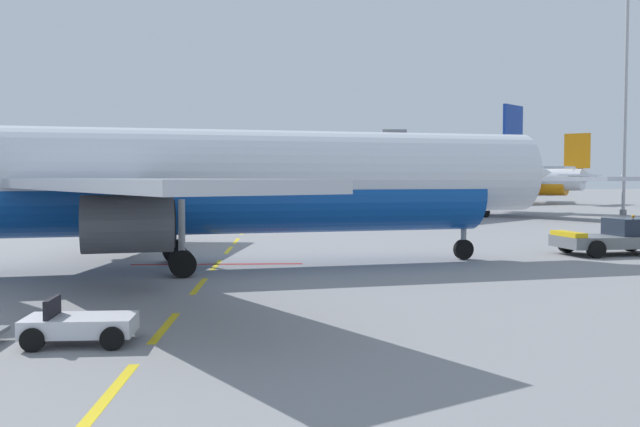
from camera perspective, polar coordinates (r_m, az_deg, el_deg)
ground at (r=54.67m, az=17.42°, el=-1.49°), size 400.00×400.00×0.00m
apron_paint_markings at (r=49.63m, az=-6.40°, el=-1.80°), size 8.00×96.98×0.01m
airliner_foreground at (r=32.15m, az=-8.87°, el=2.69°), size 34.57×33.80×12.20m
pushback_tug at (r=40.65m, az=22.78°, el=-1.77°), size 6.35×3.86×2.08m
airliner_mid_left at (r=118.05m, az=14.43°, el=2.51°), size 26.73×24.64×10.69m
airliner_far_center at (r=74.63m, az=10.59°, el=2.85°), size 29.46×30.66×12.55m
apron_light_mast_far at (r=84.53m, az=23.35°, el=12.35°), size 1.80×1.80×30.06m
terminal_satellite at (r=177.77m, az=2.76°, el=3.90°), size 64.94×18.41×15.94m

